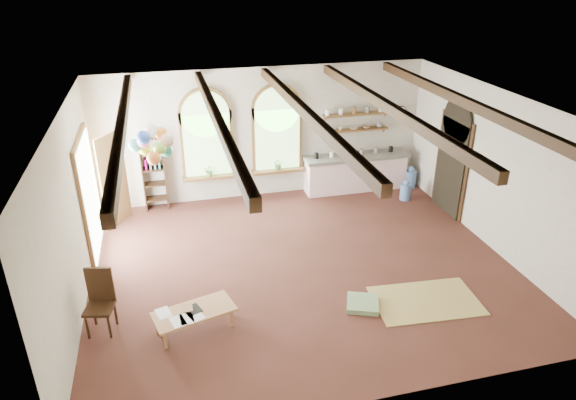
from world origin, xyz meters
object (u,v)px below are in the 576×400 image
object	(u,v)px
side_chair	(101,314)
balloon_cluster	(154,143)
kitchen_counter	(355,172)
coffee_table	(194,313)

from	to	relation	value
side_chair	balloon_cluster	bearing A→B (deg)	64.86
kitchen_counter	coffee_table	xyz separation A→B (m)	(-4.50, -4.61, -0.15)
kitchen_counter	coffee_table	size ratio (longest dim) A/B	1.92
kitchen_counter	side_chair	world-z (taller)	side_chair
coffee_table	balloon_cluster	distance (m)	3.34
balloon_cluster	side_chair	bearing A→B (deg)	-115.14
coffee_table	balloon_cluster	bearing A→B (deg)	97.95
side_chair	balloon_cluster	world-z (taller)	balloon_cluster
coffee_table	side_chair	world-z (taller)	side_chair
side_chair	balloon_cluster	xyz separation A→B (m)	(1.08, 2.29, 2.02)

